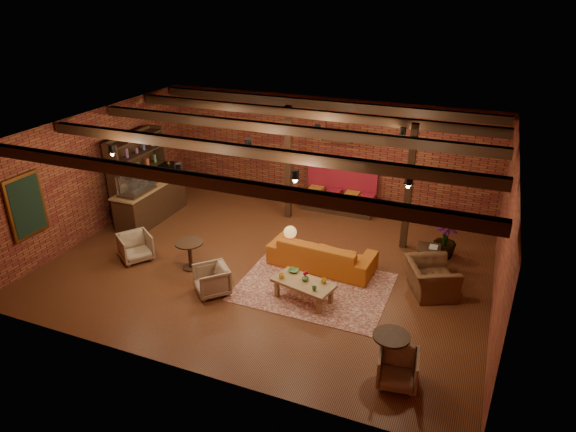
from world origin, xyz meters
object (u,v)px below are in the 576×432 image
at_px(armchair_a, 135,246).
at_px(armchair_far, 398,367).
at_px(plant_tall, 451,202).
at_px(armchair_right, 431,273).
at_px(coffee_table, 303,283).
at_px(side_table_book, 429,249).
at_px(round_table_left, 190,251).
at_px(sofa, 322,253).
at_px(round_table_right, 390,347).
at_px(side_table_lamp, 290,235).
at_px(armchair_b, 212,279).

relative_size(armchair_a, armchair_far, 1.08).
bearing_deg(plant_tall, armchair_right, -92.90).
relative_size(armchair_right, plant_tall, 0.38).
height_order(coffee_table, side_table_book, coffee_table).
xyz_separation_m(round_table_left, side_table_book, (5.16, 2.08, 0.06)).
height_order(sofa, round_table_left, sofa).
xyz_separation_m(armchair_right, side_table_book, (-0.20, 1.02, 0.05)).
xyz_separation_m(coffee_table, round_table_right, (2.14, -1.49, 0.11)).
height_order(sofa, plant_tall, plant_tall).
xyz_separation_m(side_table_lamp, armchair_a, (-3.52, -1.26, -0.37)).
bearing_deg(round_table_left, armchair_a, -174.90).
bearing_deg(armchair_far, side_table_lamp, 127.65).
height_order(side_table_lamp, round_table_left, side_table_lamp).
relative_size(coffee_table, round_table_left, 2.03).
bearing_deg(coffee_table, armchair_a, 178.73).
height_order(round_table_left, round_table_right, round_table_right).
bearing_deg(plant_tall, armchair_a, -157.00).
bearing_deg(sofa, armchair_a, 21.42).
xyz_separation_m(armchair_b, armchair_far, (4.25, -1.25, -0.01)).
bearing_deg(armchair_right, sofa, 61.23).
bearing_deg(coffee_table, armchair_far, -36.90).
height_order(round_table_right, plant_tall, plant_tall).
bearing_deg(round_table_right, plant_tall, 85.03).
relative_size(round_table_left, armchair_right, 0.63).
bearing_deg(sofa, armchair_far, 131.14).
bearing_deg(armchair_a, coffee_table, -55.72).
relative_size(side_table_lamp, side_table_book, 1.62).
bearing_deg(armchair_far, coffee_table, 135.09).
bearing_deg(armchair_right, armchair_b, 87.02).
height_order(coffee_table, armchair_right, armchair_right).
height_order(round_table_left, armchair_a, armchair_a).
bearing_deg(armchair_a, side_table_lamp, -34.76).
distance_m(armchair_b, round_table_right, 4.18).
bearing_deg(coffee_table, round_table_left, 175.56).
bearing_deg(armchair_far, sofa, 119.06).
distance_m(coffee_table, armchair_right, 2.76).
distance_m(side_table_lamp, round_table_left, 2.37).
bearing_deg(round_table_right, armchair_far, -53.30).
relative_size(coffee_table, plant_tall, 0.48).
xyz_separation_m(sofa, plant_tall, (2.61, 1.59, 1.10)).
height_order(armchair_a, armchair_b, armchair_a).
bearing_deg(round_table_right, armchair_b, 166.33).
distance_m(coffee_table, side_table_book, 3.22).
bearing_deg(plant_tall, armchair_b, -141.57).
relative_size(armchair_b, armchair_right, 0.64).
distance_m(armchair_right, round_table_right, 2.80).
bearing_deg(coffee_table, sofa, 93.04).
bearing_deg(armchair_a, sofa, -37.09).
relative_size(coffee_table, side_table_book, 2.35).
height_order(sofa, armchair_b, sofa).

